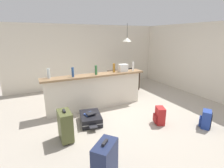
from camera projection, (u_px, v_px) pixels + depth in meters
name	position (u px, v px, depth m)	size (l,w,h in m)	color
ground_plane	(126.00, 112.00, 4.82)	(13.00, 13.00, 0.05)	#ADA393
wall_back	(90.00, 56.00, 7.10)	(6.60, 0.10, 2.50)	silver
wall_right	(197.00, 60.00, 6.01)	(0.10, 6.00, 2.50)	silver
partition_half_wall	(96.00, 92.00, 4.91)	(2.80, 0.20, 0.98)	silver
bar_countertop	(96.00, 75.00, 4.77)	(2.96, 0.40, 0.05)	#93704C
bottle_clear	(49.00, 73.00, 4.29)	(0.08, 0.08, 0.25)	silver
bottle_blue	(73.00, 72.00, 4.43)	(0.07, 0.07, 0.25)	#284C89
bottle_green	(96.00, 70.00, 4.68)	(0.06, 0.06, 0.26)	#2D6B38
bottle_amber	(114.00, 68.00, 5.00)	(0.07, 0.07, 0.26)	#9E661E
bottle_white	(133.00, 66.00, 5.22)	(0.06, 0.06, 0.27)	silver
grocery_bag	(123.00, 68.00, 5.11)	(0.26, 0.18, 0.22)	silver
dining_table	(124.00, 73.00, 6.66)	(1.10, 0.80, 0.74)	#332319
dining_chair_near_partition	(129.00, 80.00, 6.17)	(0.45, 0.45, 0.93)	black
pendant_lamp	(127.00, 40.00, 6.30)	(0.34, 0.34, 0.68)	black
suitcase_flat_black	(91.00, 118.00, 4.18)	(0.61, 0.87, 0.22)	black
suitcase_upright_navy	(105.00, 162.00, 2.44)	(0.49, 0.47, 0.67)	#1E284C
backpack_blue	(206.00, 119.00, 3.94)	(0.34, 0.33, 0.42)	#233D93
backpack_red	(160.00, 116.00, 4.11)	(0.31, 0.33, 0.42)	red
suitcase_upright_olive	(65.00, 125.00, 3.42)	(0.25, 0.44, 0.67)	#51562D
book_stack	(90.00, 114.00, 4.12)	(0.27, 0.25, 0.06)	#334C99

